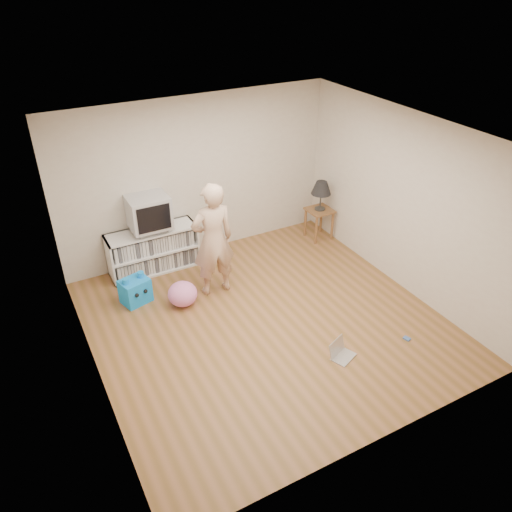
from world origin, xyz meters
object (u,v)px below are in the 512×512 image
Objects in this scene: media_unit at (153,250)px; crt_tv at (149,212)px; person at (213,240)px; table_lamp at (321,188)px; dvd_deck at (151,228)px; laptop at (340,352)px; side_table at (319,216)px; plush_pink at (183,294)px; plush_blue at (135,290)px.

media_unit is 2.33× the size of crt_tv.
media_unit is 1.29m from person.
dvd_deck is at bearing 172.71° from table_lamp.
side_table is at bearing 38.44° from laptop.
media_unit is 0.39m from dvd_deck.
crt_tv is 3.48m from laptop.
table_lamp is 3.19m from laptop.
crt_tv reaches higher than dvd_deck.
media_unit is at bearing -57.72° from person.
plush_pink is at bearing -87.24° from crt_tv.
person reaches higher than media_unit.
person is at bearing -164.50° from side_table.
person is 3.77× the size of plush_blue.
crt_tv is (0.00, -0.02, 0.67)m from media_unit.
crt_tv reaches higher than media_unit.
laptop is at bearing -119.18° from table_lamp.
table_lamp is at bearing -9.95° from plush_blue.
media_unit is at bearing 38.75° from plush_blue.
crt_tv is 1.17× the size of table_lamp.
person reaches higher than side_table.
person is (0.60, -1.00, 0.13)m from dvd_deck.
person is (0.60, -1.00, -0.15)m from crt_tv.
dvd_deck is at bearing 92.75° from plush_pink.
crt_tv is 1.58× the size of laptop.
side_table is 2.42m from person.
person reaches higher than dvd_deck.
dvd_deck reaches higher than plush_blue.
table_lamp is 3.03m from plush_pink.
media_unit is 2.98m from table_lamp.
plush_pink is at bearing 11.33° from person.
crt_tv is 2.92m from table_lamp.
crt_tv reaches higher than laptop.
dvd_deck is 2.92m from table_lamp.
table_lamp is (2.89, -0.37, 0.21)m from dvd_deck.
side_table is 1.45× the size of laptop.
crt_tv is 2.98m from side_table.
side_table is at bearing -9.95° from plush_blue.
side_table reaches higher than plush_pink.
person is at bearing -59.47° from media_unit.
media_unit is 3.32× the size of plush_pink.
side_table is 1.07× the size of table_lamp.
dvd_deck is 0.98× the size of plush_blue.
plush_pink is (-2.84, -0.73, -0.24)m from side_table.
table_lamp is (2.89, -0.39, 0.59)m from media_unit.
plush_blue reaches higher than plush_pink.
crt_tv is (0.00, -0.00, 0.29)m from dvd_deck.
plush_blue is at bearing 146.19° from plush_pink.
crt_tv reaches higher than plush_blue.
dvd_deck is 1.23m from plush_pink.
table_lamp is at bearing -7.29° from dvd_deck.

